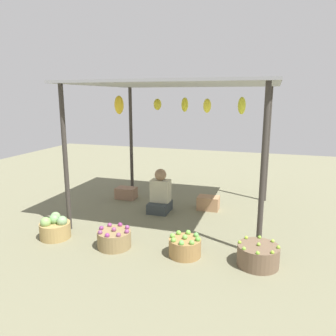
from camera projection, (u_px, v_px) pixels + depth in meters
name	position (u px, v px, depth m)	size (l,w,h in m)	color
ground_plane	(179.00, 213.00, 5.89)	(14.00, 14.00, 0.00)	#727055
market_stall_structure	(179.00, 92.00, 5.44)	(3.17, 2.72, 2.26)	#38332D
vendor_person	(160.00, 195.00, 5.92)	(0.36, 0.44, 0.78)	#353D3E
basket_cabbages	(55.00, 228.00, 4.83)	(0.44, 0.44, 0.37)	#A5884E
basket_purple_onions	(114.00, 239.00, 4.53)	(0.46, 0.46, 0.29)	olive
basket_green_apples	(185.00, 247.00, 4.29)	(0.42, 0.42, 0.29)	olive
basket_limes	(258.00, 255.00, 4.04)	(0.51, 0.51, 0.30)	brown
wooden_crate_near_vendor	(126.00, 193.00, 6.70)	(0.40, 0.28, 0.23)	#8D6A51
wooden_crate_stacked_rear	(208.00, 203.00, 6.05)	(0.39, 0.27, 0.25)	#A67B54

